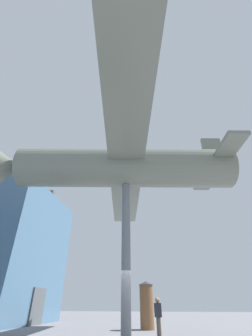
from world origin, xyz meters
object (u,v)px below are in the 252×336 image
visitor_person (158,314)px  info_kiosk (147,304)px  support_pylon_central (126,251)px  visitor_second (145,307)px  suspended_airplane (120,168)px

visitor_person → info_kiosk: info_kiosk is taller
support_pylon_central → visitor_second: 6.35m
suspended_airplane → support_pylon_central: bearing=-90.0°
visitor_second → visitor_person: bearing=-92.4°
support_pylon_central → suspended_airplane: bearing=99.7°
suspended_airplane → info_kiosk: suspended_airplane is taller
suspended_airplane → visitor_person: (2.42, -1.46, -6.76)m
info_kiosk → support_pylon_central: bearing=176.1°
info_kiosk → visitor_person: bearing=-166.1°
visitor_person → visitor_second: bearing=-8.6°
support_pylon_central → visitor_person: support_pylon_central is taller
support_pylon_central → visitor_person: 3.57m
support_pylon_central → info_kiosk: bearing=-3.9°
visitor_second → info_kiosk: (-0.45, -0.15, 0.17)m
visitor_person → info_kiosk: (3.15, 0.78, 0.40)m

